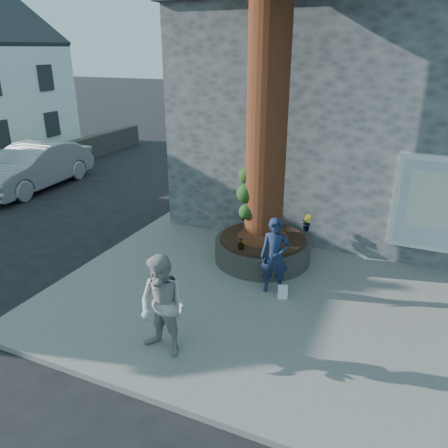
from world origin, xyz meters
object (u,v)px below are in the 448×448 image
at_px(planter, 262,249).
at_px(man, 275,256).
at_px(woman, 163,306).
at_px(car_silver, 33,167).

distance_m(planter, man, 1.59).
xyz_separation_m(planter, woman, (-0.35, -3.99, 0.60)).
bearing_deg(man, woman, -126.71).
xyz_separation_m(man, woman, (-1.06, -2.67, 0.07)).
bearing_deg(man, car_silver, 145.33).
bearing_deg(man, planter, 103.39).
height_order(planter, car_silver, car_silver).
distance_m(planter, car_silver, 10.23).
distance_m(man, car_silver, 11.29).
height_order(woman, car_silver, woman).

